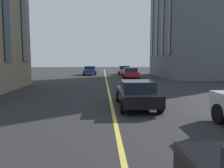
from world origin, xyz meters
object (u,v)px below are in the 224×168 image
object	(u,v)px
car_silver_oncoming	(124,70)
car_black_parked_a	(137,93)
car_blue_parked_b	(90,70)
car_red_far	(130,73)

from	to	relation	value
car_silver_oncoming	car_black_parked_a	bearing A→B (deg)	175.91
car_blue_parked_b	car_red_far	bearing A→B (deg)	-140.91
car_blue_parked_b	car_red_far	world-z (taller)	same
car_blue_parked_b	car_red_far	distance (m)	8.84
car_black_parked_a	car_red_far	bearing A→B (deg)	-6.01
car_silver_oncoming	car_black_parked_a	distance (m)	25.32
car_black_parked_a	car_silver_oncoming	bearing A→B (deg)	-4.09
car_red_far	car_black_parked_a	bearing A→B (deg)	173.99
car_red_far	car_black_parked_a	size ratio (longest dim) A/B	1.00
car_red_far	car_black_parked_a	xyz separation A→B (m)	(-17.78, 1.87, 0.00)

